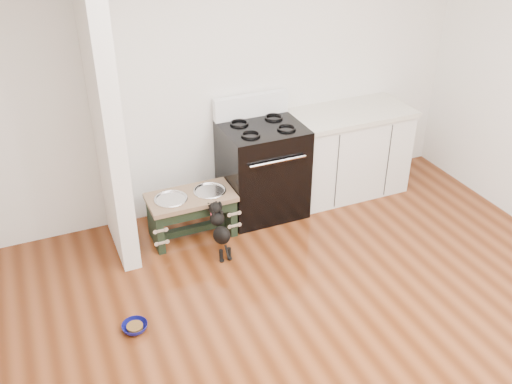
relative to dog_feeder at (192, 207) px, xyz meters
name	(u,v)px	position (x,y,z in m)	size (l,w,h in m)	color
ground	(353,367)	(0.53, -2.00, -0.31)	(5.00, 5.00, 0.00)	#4C220D
room_shell	(378,163)	(0.53, -2.00, 1.31)	(5.00, 5.00, 5.00)	silver
partition_wall	(104,109)	(-0.64, 0.10, 1.04)	(0.15, 0.80, 2.70)	silver
oven_range	(262,168)	(0.78, 0.16, 0.17)	(0.76, 0.69, 1.14)	black
cabinet_run	(347,152)	(1.76, 0.18, 0.14)	(1.24, 0.64, 0.91)	silver
dog_feeder	(192,207)	(0.00, 0.00, 0.00)	(0.80, 0.43, 0.45)	black
puppy	(220,228)	(0.14, -0.37, -0.05)	(0.14, 0.41, 0.48)	black
floor_bowl	(135,327)	(-0.80, -1.03, -0.28)	(0.25, 0.25, 0.06)	#0D0F60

